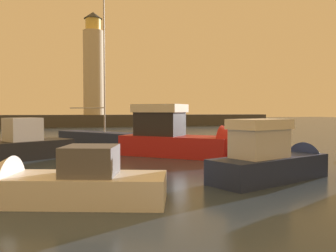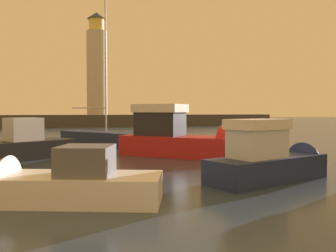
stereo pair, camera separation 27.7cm
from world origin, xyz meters
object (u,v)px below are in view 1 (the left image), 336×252
at_px(motorboat_0, 45,185).
at_px(motorboat_3, 192,140).
at_px(lighthouse, 93,66).
at_px(sailboat_moored, 98,138).
at_px(motorboat_2, 280,159).

bearing_deg(motorboat_0, motorboat_3, 48.60).
height_order(motorboat_0, motorboat_3, motorboat_3).
distance_m(lighthouse, motorboat_3, 45.76).
distance_m(lighthouse, sailboat_moored, 36.99).
xyz_separation_m(motorboat_2, motorboat_3, (-1.05, 7.56, 0.22)).
distance_m(motorboat_3, sailboat_moored, 10.30).
bearing_deg(motorboat_2, lighthouse, 93.52).
height_order(lighthouse, sailboat_moored, lighthouse).
distance_m(motorboat_0, motorboat_2, 9.00).
xyz_separation_m(lighthouse, sailboat_moored, (-2.49, -35.52, -10.00)).
bearing_deg(motorboat_3, lighthouse, 92.77).
relative_size(motorboat_3, sailboat_moored, 0.68).
relative_size(motorboat_0, motorboat_3, 0.82).
height_order(lighthouse, motorboat_2, lighthouse).
distance_m(motorboat_2, motorboat_3, 7.63).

